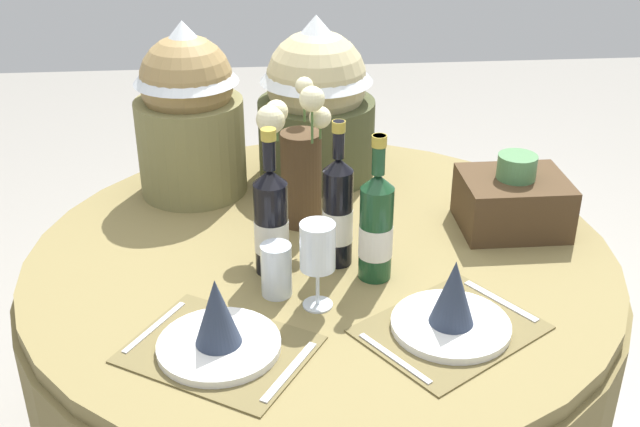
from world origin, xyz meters
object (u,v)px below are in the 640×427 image
Objects in this scene: flower_vase at (299,161)px; tumbler_near_right at (276,270)px; gift_tub_back_left at (188,104)px; dining_table at (321,302)px; place_setting_right at (452,310)px; wine_bottle_left at (271,221)px; wine_bottle_centre at (338,211)px; gift_tub_back_centre at (316,94)px; place_setting_left at (218,330)px; wine_glass_left at (318,249)px; woven_basket_side_right at (513,200)px; wine_bottle_rear at (376,226)px.

tumbler_near_right is (-0.07, -0.31, -0.12)m from flower_vase.
flower_vase is at bearing -39.95° from gift_tub_back_left.
dining_table is 3.31× the size of place_setting_right.
wine_bottle_centre reaches higher than wine_bottle_left.
wine_bottle_left is 0.75× the size of gift_tub_back_centre.
wine_bottle_centre is (0.07, -0.19, -0.04)m from flower_vase.
place_setting_right is 1.12× the size of flower_vase.
flower_vase is 3.19× the size of tumbler_near_right.
gift_tub_back_left is at bearing 129.71° from wine_bottle_centre.
flower_vase is 0.21m from wine_bottle_centre.
gift_tub_back_left is at bearing 96.79° from place_setting_left.
gift_tub_back_left reaches higher than wine_bottle_left.
gift_tub_back_centre is at bearing 13.06° from gift_tub_back_left.
wine_glass_left reaches higher than tumbler_near_right.
flower_vase is at bearing 173.88° from woven_basket_side_right.
wine_bottle_centre is 0.51m from gift_tub_back_centre.
dining_table is 0.59m from gift_tub_back_centre.
wine_bottle_centre reaches higher than woven_basket_side_right.
woven_basket_side_right reaches higher than place_setting_left.
woven_basket_side_right is (0.25, 0.42, 0.03)m from place_setting_right.
place_setting_left is at bearing -176.62° from place_setting_right.
wine_glass_left is (-0.26, 0.11, 0.09)m from place_setting_right.
wine_bottle_left is 0.18m from wine_glass_left.
wine_bottle_left is at bearing 93.58° from tumbler_near_right.
place_setting_right is 0.38m from tumbler_near_right.
woven_basket_side_right reaches higher than dining_table.
place_setting_left is 1.23× the size of wine_bottle_centre.
tumbler_near_right is 0.26× the size of gift_tub_back_left.
place_setting_right is 0.36m from wine_bottle_centre.
place_setting_left is 0.55m from flower_vase.
place_setting_right is 0.92m from gift_tub_back_left.
flower_vase reaches higher than wine_bottle_rear.
flower_vase is (-0.27, 0.48, 0.13)m from place_setting_right.
wine_glass_left is at bearing -142.16° from wine_bottle_rear.
gift_tub_back_centre is at bearing 90.75° from wine_bottle_centre.
tumbler_near_right is at bearing 147.55° from wine_glass_left.
wine_bottle_centre is 2.90× the size of tumbler_near_right.
wine_bottle_centre is 0.56m from gift_tub_back_left.
wine_bottle_left reaches higher than place_setting_left.
tumbler_near_right is (-0.22, -0.05, -0.07)m from wine_bottle_rear.
wine_glass_left is 0.60m from woven_basket_side_right.
woven_basket_side_right is (0.80, -0.29, -0.17)m from gift_tub_back_left.
flower_vase is 0.32m from gift_tub_back_centre.
place_setting_left is 3.58× the size of tumbler_near_right.
wine_bottle_centre is at bearing 9.16° from wine_bottle_left.
dining_table is 11.88× the size of tumbler_near_right.
tumbler_near_right is at bearing -102.45° from flower_vase.
gift_tub_back_left reaches higher than wine_bottle_rear.
woven_basket_side_right is at bearing 59.07° from place_setting_right.
wine_bottle_rear reaches higher than tumbler_near_right.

